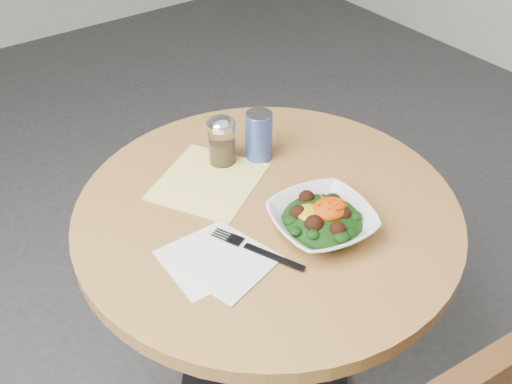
{
  "coord_description": "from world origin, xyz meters",
  "views": [
    {
      "loc": [
        -0.62,
        -0.8,
        1.61
      ],
      "look_at": [
        -0.04,
        -0.0,
        0.81
      ],
      "focal_mm": 40.0,
      "sensor_mm": 36.0,
      "label": 1
    }
  ],
  "objects": [
    {
      "name": "table",
      "position": [
        0.0,
        0.0,
        0.55
      ],
      "size": [
        0.9,
        0.9,
        0.75
      ],
      "color": "black",
      "rests_on": "ground"
    },
    {
      "name": "cloth_napkin",
      "position": [
        -0.06,
        0.16,
        0.75
      ],
      "size": [
        0.33,
        0.32,
        0.0
      ],
      "primitive_type": "cube",
      "rotation": [
        0.0,
        0.0,
        0.54
      ],
      "color": "yellow",
      "rests_on": "table"
    },
    {
      "name": "paper_napkins",
      "position": [
        -0.19,
        -0.08,
        0.75
      ],
      "size": [
        0.22,
        0.22,
        0.0
      ],
      "color": "white",
      "rests_on": "table"
    },
    {
      "name": "salad_bowl",
      "position": [
        0.05,
        -0.14,
        0.78
      ],
      "size": [
        0.25,
        0.25,
        0.08
      ],
      "color": "white",
      "rests_on": "table"
    },
    {
      "name": "fork",
      "position": [
        -0.11,
        -0.1,
        0.76
      ],
      "size": [
        0.11,
        0.21,
        0.0
      ],
      "color": "black",
      "rests_on": "table"
    },
    {
      "name": "spice_shaker",
      "position": [
        0.01,
        0.21,
        0.81
      ],
      "size": [
        0.07,
        0.07,
        0.13
      ],
      "color": "silver",
      "rests_on": "table"
    },
    {
      "name": "beverage_can",
      "position": [
        0.1,
        0.17,
        0.82
      ],
      "size": [
        0.07,
        0.07,
        0.13
      ],
      "color": "navy",
      "rests_on": "table"
    }
  ]
}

